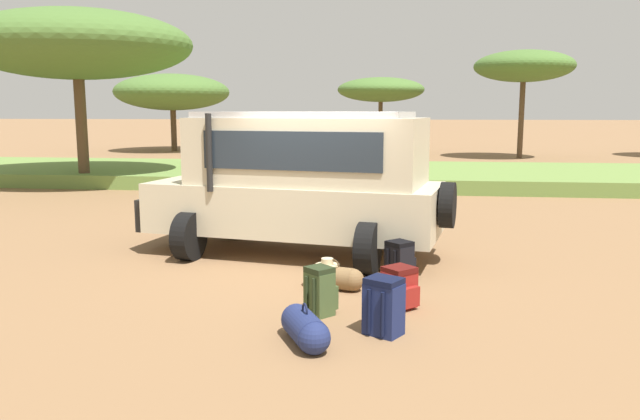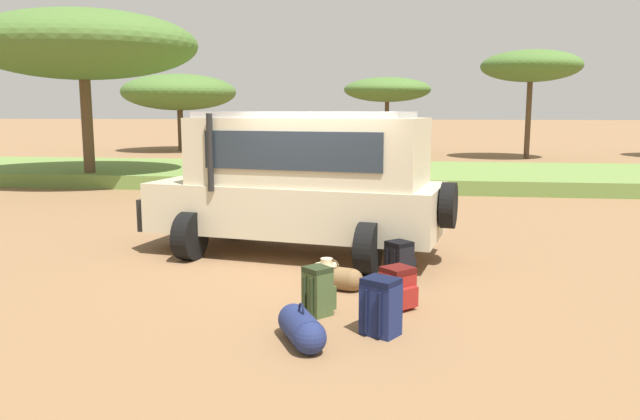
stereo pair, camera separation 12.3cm
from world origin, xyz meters
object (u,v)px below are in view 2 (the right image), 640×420
object	(u,v)px
acacia_tree_right_mid	(531,66)
acacia_tree_far_left	(179,92)
acacia_tree_centre_back	(387,90)
duffel_bag_soft_canvas	(301,328)
duffel_bag_low_black_case	(333,277)
safari_vehicle	(302,180)
backpack_near_rear_wheel	(318,291)
backpack_outermost	(398,288)
backpack_beside_front_wheel	(400,262)
backpack_cluster_center	(381,307)
acacia_tree_left_mid	(83,46)

from	to	relation	value
acacia_tree_right_mid	acacia_tree_far_left	bearing A→B (deg)	170.16
acacia_tree_far_left	acacia_tree_centre_back	distance (m)	12.61
duffel_bag_soft_canvas	acacia_tree_far_left	size ratio (longest dim) A/B	0.12
duffel_bag_low_black_case	safari_vehicle	bearing A→B (deg)	110.98
backpack_near_rear_wheel	backpack_outermost	world-z (taller)	backpack_near_rear_wheel
backpack_beside_front_wheel	acacia_tree_right_mid	world-z (taller)	acacia_tree_right_mid
backpack_beside_front_wheel	backpack_outermost	size ratio (longest dim) A/B	1.15
duffel_bag_soft_canvas	acacia_tree_centre_back	size ratio (longest dim) A/B	0.18
backpack_cluster_center	acacia_tree_far_left	size ratio (longest dim) A/B	0.09
backpack_near_rear_wheel	backpack_outermost	xyz separation A→B (m)	(0.96, 0.41, -0.03)
acacia_tree_far_left	backpack_cluster_center	bearing A→B (deg)	-65.76
backpack_near_rear_wheel	duffel_bag_soft_canvas	bearing A→B (deg)	-92.19
acacia_tree_far_left	acacia_tree_centre_back	size ratio (longest dim) A/B	1.45
backpack_cluster_center	backpack_outermost	size ratio (longest dim) A/B	1.23
backpack_near_rear_wheel	acacia_tree_left_mid	bearing A→B (deg)	128.04
safari_vehicle	acacia_tree_centre_back	bearing A→B (deg)	88.83
duffel_bag_low_black_case	backpack_outermost	bearing A→B (deg)	-38.27
backpack_outermost	duffel_bag_soft_canvas	size ratio (longest dim) A/B	0.59
backpack_cluster_center	acacia_tree_right_mid	world-z (taller)	acacia_tree_right_mid
backpack_outermost	duffel_bag_low_black_case	distance (m)	1.17
safari_vehicle	duffel_bag_low_black_case	bearing A→B (deg)	-69.02
backpack_near_rear_wheel	duffel_bag_low_black_case	size ratio (longest dim) A/B	0.70
safari_vehicle	acacia_tree_far_left	bearing A→B (deg)	114.52
safari_vehicle	duffel_bag_low_black_case	distance (m)	2.47
acacia_tree_right_mid	acacia_tree_left_mid	bearing A→B (deg)	-138.82
backpack_beside_front_wheel	acacia_tree_centre_back	size ratio (longest dim) A/B	0.12
backpack_outermost	acacia_tree_centre_back	size ratio (longest dim) A/B	0.10
acacia_tree_far_left	backpack_outermost	bearing A→B (deg)	-64.78
acacia_tree_far_left	acacia_tree_centre_back	xyz separation A→B (m)	(12.59, -0.76, 0.07)
backpack_near_rear_wheel	acacia_tree_right_mid	world-z (taller)	acacia_tree_right_mid
duffel_bag_soft_canvas	acacia_tree_right_mid	distance (m)	28.43
backpack_cluster_center	acacia_tree_centre_back	world-z (taller)	acacia_tree_centre_back
safari_vehicle	backpack_beside_front_wheel	distance (m)	2.52
safari_vehicle	acacia_tree_far_left	distance (m)	29.15
backpack_outermost	acacia_tree_far_left	world-z (taller)	acacia_tree_far_left
acacia_tree_left_mid	acacia_tree_right_mid	bearing A→B (deg)	41.18
duffel_bag_low_black_case	acacia_tree_right_mid	world-z (taller)	acacia_tree_right_mid
acacia_tree_right_mid	acacia_tree_centre_back	bearing A→B (deg)	159.79
acacia_tree_centre_back	duffel_bag_low_black_case	bearing A→B (deg)	-89.46
backpack_cluster_center	duffel_bag_low_black_case	size ratio (longest dim) A/B	0.75
backpack_near_rear_wheel	acacia_tree_right_mid	distance (m)	27.46
backpack_beside_front_wheel	backpack_cluster_center	xyz separation A→B (m)	(-0.17, -2.18, 0.02)
safari_vehicle	duffel_bag_low_black_case	xyz separation A→B (m)	(0.79, -2.05, -1.13)
acacia_tree_centre_back	acacia_tree_right_mid	xyz separation A→B (m)	(7.30, -2.69, 1.05)
backpack_outermost	safari_vehicle	bearing A→B (deg)	121.53
backpack_beside_front_wheel	duffel_bag_soft_canvas	size ratio (longest dim) A/B	0.68
safari_vehicle	backpack_cluster_center	bearing A→B (deg)	-67.79
duffel_bag_low_black_case	duffel_bag_soft_canvas	xyz separation A→B (m)	(-0.08, -2.11, 0.01)
duffel_bag_low_black_case	acacia_tree_centre_back	distance (m)	27.95
acacia_tree_centre_back	duffel_bag_soft_canvas	bearing A→B (deg)	-89.66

